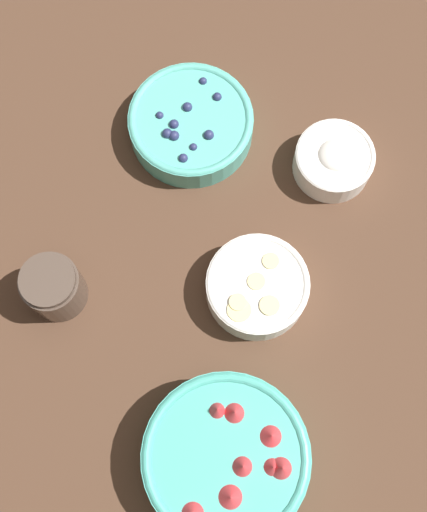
# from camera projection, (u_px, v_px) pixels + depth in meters

# --- Properties ---
(ground_plane) EXTENTS (4.00, 4.00, 0.00)m
(ground_plane) POSITION_uv_depth(u_px,v_px,m) (242.00, 249.00, 1.05)
(ground_plane) COLOR #4C3323
(bowl_strawberries) EXTENTS (0.22, 0.22, 0.10)m
(bowl_strawberries) POSITION_uv_depth(u_px,v_px,m) (226.00, 458.00, 0.92)
(bowl_strawberries) COLOR #47AD9E
(bowl_strawberries) RESTS_ON ground_plane
(bowl_blueberries) EXTENTS (0.19, 0.19, 0.06)m
(bowl_blueberries) POSITION_uv_depth(u_px,v_px,m) (191.00, 124.00, 1.08)
(bowl_blueberries) COLOR #56B7A8
(bowl_blueberries) RESTS_ON ground_plane
(bowl_bananas) EXTENTS (0.15, 0.15, 0.05)m
(bowl_bananas) POSITION_uv_depth(u_px,v_px,m) (257.00, 287.00, 1.00)
(bowl_bananas) COLOR white
(bowl_bananas) RESTS_ON ground_plane
(bowl_cream) EXTENTS (0.12, 0.12, 0.06)m
(bowl_cream) POSITION_uv_depth(u_px,v_px,m) (334.00, 160.00, 1.06)
(bowl_cream) COLOR white
(bowl_cream) RESTS_ON ground_plane
(jar_chocolate) EXTENTS (0.08, 0.08, 0.09)m
(jar_chocolate) POSITION_uv_depth(u_px,v_px,m) (54.00, 288.00, 0.99)
(jar_chocolate) COLOR #4C3D33
(jar_chocolate) RESTS_ON ground_plane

